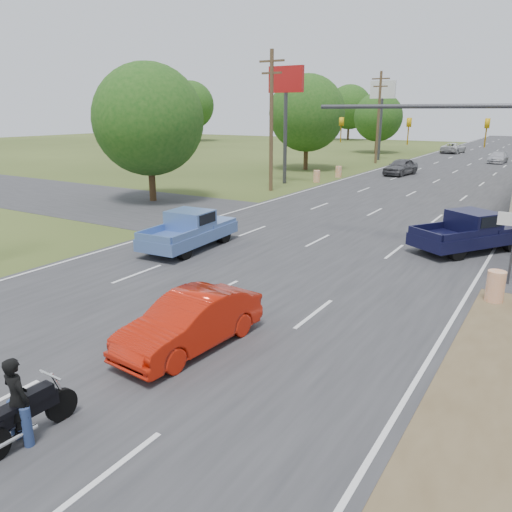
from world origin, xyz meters
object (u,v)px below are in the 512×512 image
Objects in this scene: motorcycle at (18,421)px; distant_car_white at (453,148)px; blue_pickup at (191,229)px; distant_car_silver at (498,157)px; navy_pickup at (473,231)px; red_convertible at (190,322)px; distant_car_grey at (401,167)px; rider at (18,404)px.

distant_car_white is (-6.39, 71.70, 0.24)m from motorcycle.
blue_pickup is 48.12m from distant_car_silver.
distant_car_white is at bearing 97.14° from motorcycle.
navy_pickup is 41.87m from distant_car_silver.
blue_pickup reaches higher than red_convertible.
distant_car_grey is at bearing 145.68° from navy_pickup.
blue_pickup is at bearing -62.16° from rider.
red_convertible is 4.66m from motorcycle.
distant_car_white is (-6.39, 71.65, -0.09)m from rider.
blue_pickup reaches higher than rider.
distant_car_white is at bearing 86.89° from blue_pickup.
distant_car_grey reaches higher than red_convertible.
blue_pickup reaches higher than distant_car_grey.
distant_car_white is at bearing -82.85° from rider.
navy_pickup reaches higher than rider.
rider is 0.31× the size of blue_pickup.
motorcycle is 0.38× the size of navy_pickup.
rider reaches higher than red_convertible.
rider is 59.87m from distant_car_silver.
motorcycle is 0.41× the size of blue_pickup.
navy_pickup is at bearing 25.85° from blue_pickup.
motorcycle is 0.33m from rider.
navy_pickup reaches higher than red_convertible.
navy_pickup is (4.47, 13.58, 0.18)m from red_convertible.
motorcycle is 59.92m from distant_car_silver.
red_convertible is at bearing 102.02° from distant_car_white.
rider is at bearing -73.71° from distant_car_grey.
rider is 0.31× the size of distant_car_white.
blue_pickup is at bearing 133.46° from red_convertible.
navy_pickup is at bearing -102.39° from rider.
motorcycle is at bearing -73.72° from distant_car_grey.
blue_pickup is at bearing -95.17° from distant_car_silver.
blue_pickup is 59.44m from distant_car_white.
rider is 13.56m from blue_pickup.
navy_pickup reaches higher than motorcycle.
red_convertible is at bearing 89.42° from motorcycle.
distant_car_grey reaches higher than motorcycle.
red_convertible is 9.76m from blue_pickup.
distant_car_grey is (-10.19, 24.52, -0.11)m from navy_pickup.
red_convertible is 55.27m from distant_car_silver.
distant_car_grey is 1.03× the size of distant_car_silver.
navy_pickup is at bearing -81.84° from distant_car_silver.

